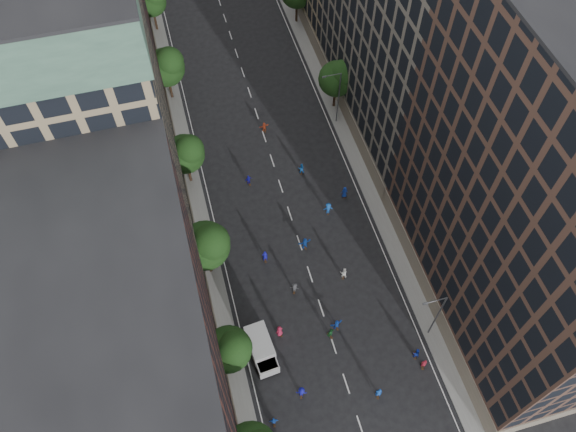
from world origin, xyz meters
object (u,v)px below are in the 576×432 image
(streetlamp_far, at_px, (337,95))
(cargo_van, at_px, (262,349))
(streetlamp_near, at_px, (436,314))
(skater_1, at_px, (379,393))
(skater_2, at_px, (416,353))

(streetlamp_far, distance_m, cargo_van, 35.68)
(streetlamp_near, distance_m, cargo_van, 18.72)
(streetlamp_near, height_order, skater_1, streetlamp_near)
(streetlamp_near, relative_size, cargo_van, 1.66)
(streetlamp_far, xyz_separation_m, skater_1, (-7.61, -38.02, -4.21))
(cargo_van, distance_m, skater_1, 12.99)
(cargo_van, bearing_deg, skater_1, -40.72)
(streetlamp_near, xyz_separation_m, skater_1, (-7.61, -5.02, -4.21))
(cargo_van, relative_size, skater_2, 3.19)
(streetlamp_far, relative_size, skater_2, 5.30)
(skater_2, bearing_deg, cargo_van, -0.30)
(cargo_van, relative_size, skater_1, 2.85)
(streetlamp_near, xyz_separation_m, cargo_van, (-18.18, 2.53, -3.69))
(cargo_van, height_order, skater_2, cargo_van)
(streetlamp_near, relative_size, skater_2, 5.30)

